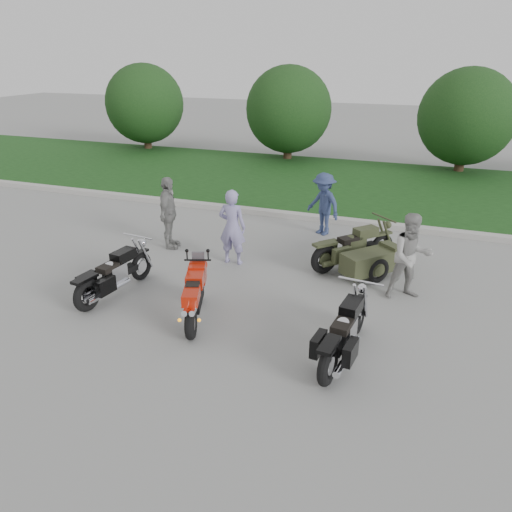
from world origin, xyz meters
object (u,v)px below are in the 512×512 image
(sportbike_red, at_px, (195,295))
(cruiser_right, at_px, (343,336))
(cruiser_sidecar, at_px, (362,256))
(person_grey, at_px, (411,257))
(cruiser_left, at_px, (112,276))
(person_stripe, at_px, (232,227))
(person_back, at_px, (169,213))
(person_denim, at_px, (323,204))

(sportbike_red, distance_m, cruiser_right, 2.75)
(cruiser_sidecar, xyz_separation_m, person_grey, (1.02, -0.81, 0.45))
(cruiser_left, distance_m, cruiser_right, 4.73)
(cruiser_left, xyz_separation_m, person_stripe, (1.57, 2.36, 0.44))
(cruiser_sidecar, relative_size, person_stripe, 1.20)
(sportbike_red, xyz_separation_m, person_stripe, (-0.39, 2.67, 0.35))
(person_grey, bearing_deg, sportbike_red, -172.68)
(cruiser_left, height_order, person_back, person_back)
(cruiser_sidecar, height_order, person_back, person_back)
(sportbike_red, height_order, person_grey, person_grey)
(cruiser_right, distance_m, cruiser_sidecar, 3.41)
(cruiser_sidecar, bearing_deg, sportbike_red, -87.20)
(person_stripe, bearing_deg, cruiser_right, 134.88)
(cruiser_sidecar, height_order, person_stripe, person_stripe)
(person_grey, bearing_deg, person_back, 146.77)
(cruiser_left, xyz_separation_m, person_denim, (3.04, 4.98, 0.39))
(person_back, bearing_deg, person_denim, -69.69)
(cruiser_right, bearing_deg, sportbike_red, 179.89)
(person_stripe, height_order, person_grey, person_stripe)
(cruiser_left, height_order, person_grey, person_grey)
(cruiser_sidecar, distance_m, person_denim, 2.64)
(person_stripe, bearing_deg, cruiser_sidecar, -173.11)
(person_denim, bearing_deg, person_stripe, -87.13)
(cruiser_sidecar, relative_size, person_denim, 1.26)
(person_stripe, bearing_deg, person_denim, -120.73)
(cruiser_sidecar, bearing_deg, person_back, -137.71)
(sportbike_red, relative_size, person_denim, 1.08)
(cruiser_sidecar, bearing_deg, cruiser_right, -44.29)
(sportbike_red, bearing_deg, cruiser_sidecar, 31.38)
(sportbike_red, distance_m, person_back, 3.76)
(cruiser_right, relative_size, person_stripe, 1.28)
(cruiser_left, distance_m, person_denim, 5.85)
(cruiser_left, height_order, cruiser_right, cruiser_right)
(sportbike_red, relative_size, person_back, 1.01)
(sportbike_red, height_order, person_stripe, person_stripe)
(cruiser_right, height_order, person_back, person_back)
(cruiser_right, bearing_deg, person_denim, 112.69)
(sportbike_red, relative_size, cruiser_left, 0.82)
(person_grey, relative_size, person_denim, 1.05)
(sportbike_red, relative_size, cruiser_sidecar, 0.86)
(person_denim, bearing_deg, cruiser_left, -89.20)
(cruiser_sidecar, bearing_deg, person_denim, 163.85)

